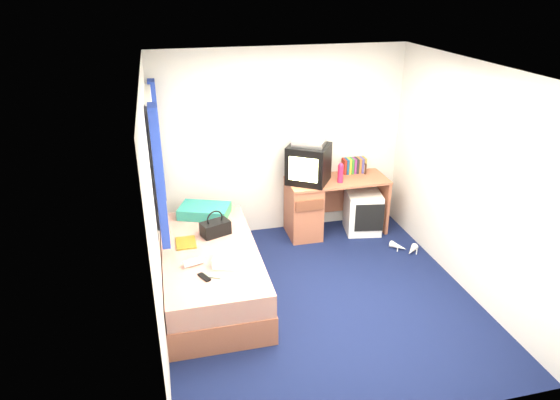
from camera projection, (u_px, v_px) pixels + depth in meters
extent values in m
plane|color=#0C1438|center=(319.00, 298.00, 5.33)|extent=(3.40, 3.40, 0.00)
plane|color=white|center=(328.00, 69.00, 4.35)|extent=(3.40, 3.40, 0.00)
plane|color=silver|center=(282.00, 143.00, 6.34)|extent=(3.20, 0.00, 3.20)
plane|color=silver|center=(403.00, 294.00, 3.33)|extent=(3.20, 0.00, 3.20)
plane|color=silver|center=(154.00, 212.00, 4.49)|extent=(0.00, 3.40, 3.40)
plane|color=silver|center=(470.00, 181.00, 5.18)|extent=(0.00, 3.40, 3.40)
cube|color=#B3694A|center=(212.00, 280.00, 5.37)|extent=(1.00, 2.00, 0.30)
cube|color=brown|center=(265.00, 294.00, 5.12)|extent=(0.02, 0.70, 0.18)
cube|color=silver|center=(210.00, 259.00, 5.26)|extent=(0.98, 1.98, 0.24)
cube|color=#18619D|center=(205.00, 211.00, 5.90)|extent=(0.67, 0.55, 0.13)
cube|color=#B3694A|center=(337.00, 180.00, 6.43)|extent=(1.30, 0.55, 0.03)
cube|color=#B3694A|center=(303.00, 210.00, 6.49)|extent=(0.40, 0.52, 0.72)
cube|color=#B3694A|center=(380.00, 202.00, 6.72)|extent=(0.04, 0.52, 0.72)
cube|color=#B3694A|center=(348.00, 191.00, 6.82)|extent=(0.78, 0.03, 0.55)
cube|color=white|center=(363.00, 212.00, 6.63)|extent=(0.51, 0.51, 0.55)
cube|color=black|center=(309.00, 164.00, 6.26)|extent=(0.65, 0.64, 0.48)
cube|color=#E2E28F|center=(303.00, 170.00, 6.07)|extent=(0.32, 0.22, 0.30)
cube|color=silver|center=(309.00, 142.00, 6.15)|extent=(0.47, 0.44, 0.07)
cube|color=maroon|center=(344.00, 166.00, 6.58)|extent=(0.03, 0.13, 0.20)
cube|color=navy|center=(346.00, 166.00, 6.58)|extent=(0.03, 0.13, 0.20)
cube|color=gold|center=(349.00, 166.00, 6.59)|extent=(0.03, 0.13, 0.20)
cube|color=#337F33|center=(351.00, 166.00, 6.60)|extent=(0.03, 0.13, 0.20)
cube|color=#7F337F|center=(354.00, 165.00, 6.61)|extent=(0.03, 0.13, 0.20)
cube|color=#262626|center=(356.00, 165.00, 6.61)|extent=(0.03, 0.13, 0.20)
cube|color=#B26633|center=(359.00, 165.00, 6.62)|extent=(0.03, 0.13, 0.20)
cube|color=#4C4C99|center=(361.00, 165.00, 6.63)|extent=(0.03, 0.13, 0.20)
cube|color=olive|center=(364.00, 165.00, 6.64)|extent=(0.03, 0.13, 0.20)
cube|color=#321D10|center=(364.00, 168.00, 6.61)|extent=(0.03, 0.12, 0.14)
cylinder|color=#EE2150|center=(340.00, 174.00, 6.29)|extent=(0.09, 0.09, 0.23)
cylinder|color=white|center=(326.00, 172.00, 6.41)|extent=(0.06, 0.06, 0.18)
cube|color=black|center=(215.00, 228.00, 5.46)|extent=(0.35, 0.27, 0.15)
torus|color=black|center=(215.00, 219.00, 5.42)|extent=(0.18, 0.08, 0.19)
cube|color=white|center=(229.00, 260.00, 4.91)|extent=(0.36, 0.33, 0.10)
cube|color=gold|center=(186.00, 243.00, 5.31)|extent=(0.21, 0.28, 0.01)
cylinder|color=white|center=(194.00, 262.00, 4.90)|extent=(0.21, 0.12, 0.07)
cube|color=orange|center=(210.00, 276.00, 4.73)|extent=(0.22, 0.16, 0.01)
cube|color=black|center=(204.00, 277.00, 4.70)|extent=(0.12, 0.17, 0.02)
cube|color=silver|center=(153.00, 154.00, 5.19)|extent=(0.02, 0.90, 1.10)
cube|color=white|center=(148.00, 98.00, 4.95)|extent=(0.06, 1.06, 0.08)
cube|color=white|center=(159.00, 205.00, 5.43)|extent=(0.06, 1.06, 0.08)
cube|color=navy|center=(159.00, 178.00, 4.70)|extent=(0.08, 0.24, 1.40)
cube|color=navy|center=(157.00, 142.00, 5.75)|extent=(0.08, 0.24, 1.40)
cone|color=white|center=(398.00, 247.00, 6.26)|extent=(0.20, 0.23, 0.09)
cone|color=white|center=(412.00, 250.00, 6.18)|extent=(0.22, 0.22, 0.09)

